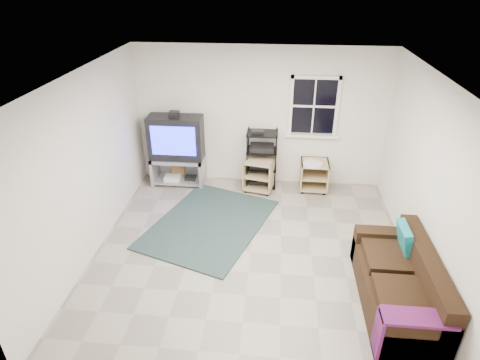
# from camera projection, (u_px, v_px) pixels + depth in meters

# --- Properties ---
(room) EXTENTS (4.60, 4.62, 4.60)m
(room) POSITION_uv_depth(u_px,v_px,m) (314.00, 110.00, 7.19)
(room) COLOR gray
(room) RESTS_ON ground
(tv_unit) EXTENTS (1.00, 0.50, 1.46)m
(tv_unit) POSITION_uv_depth(u_px,v_px,m) (177.00, 145.00, 7.51)
(tv_unit) COLOR #97979E
(tv_unit) RESTS_ON ground
(av_rack) EXTENTS (0.56, 0.41, 1.13)m
(av_rack) POSITION_uv_depth(u_px,v_px,m) (262.00, 162.00, 7.57)
(av_rack) COLOR black
(av_rack) RESTS_ON ground
(side_table_left) EXTENTS (0.61, 0.61, 0.61)m
(side_table_left) POSITION_uv_depth(u_px,v_px,m) (260.00, 172.00, 7.55)
(side_table_left) COLOR tan
(side_table_left) RESTS_ON ground
(side_table_right) EXTENTS (0.52, 0.54, 0.59)m
(side_table_right) POSITION_uv_depth(u_px,v_px,m) (314.00, 173.00, 7.54)
(side_table_right) COLOR tan
(side_table_right) RESTS_ON ground
(sofa) EXTENTS (0.81, 1.82, 0.83)m
(sofa) POSITION_uv_depth(u_px,v_px,m) (400.00, 285.00, 4.95)
(sofa) COLOR black
(sofa) RESTS_ON ground
(shag_rug) EXTENTS (2.26, 2.63, 0.03)m
(shag_rug) POSITION_uv_depth(u_px,v_px,m) (209.00, 223.00, 6.62)
(shag_rug) COLOR #322416
(shag_rug) RESTS_ON ground
(paper_bag) EXTENTS (0.29, 0.23, 0.35)m
(paper_bag) POSITION_uv_depth(u_px,v_px,m) (178.00, 171.00, 7.94)
(paper_bag) COLOR brown
(paper_bag) RESTS_ON ground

